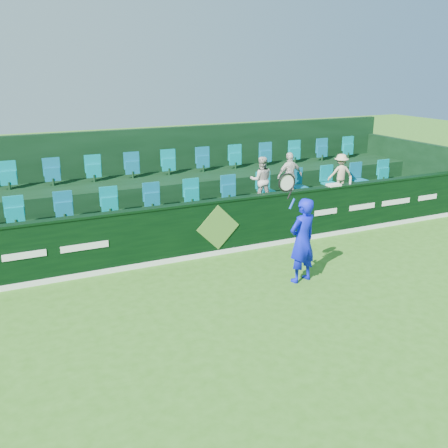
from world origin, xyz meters
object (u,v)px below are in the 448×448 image
spectator_middle (290,176)px  towel (334,185)px  spectator_right (341,174)px  spectator_left (261,180)px  drinks_bottle (350,180)px  tennis_player (302,240)px

spectator_middle → towel: (0.65, -1.12, -0.08)m
spectator_right → towel: 1.56m
spectator_left → spectator_right: spectator_left is taller
spectator_left → spectator_right: (2.63, 0.00, -0.06)m
spectator_middle → drinks_bottle: (1.19, -1.12, -0.01)m
tennis_player → spectator_right: (3.50, 3.33, 0.45)m
spectator_left → towel: size_ratio=3.58×
spectator_middle → spectator_right: size_ratio=1.15×
tennis_player → spectator_right: size_ratio=2.15×
spectator_left → towel: bearing=163.9°
spectator_middle → tennis_player: bearing=61.4°
tennis_player → spectator_left: size_ratio=1.95×
towel → tennis_player: bearing=-137.6°
spectator_left → drinks_bottle: size_ratio=6.71×
spectator_right → drinks_bottle: 1.25m
spectator_left → spectator_right: 2.63m
tennis_player → towel: (2.42, 2.21, 0.46)m
spectator_left → spectator_middle: (0.90, 0.00, 0.02)m
drinks_bottle → spectator_right: bearing=64.0°
drinks_bottle → spectator_middle: bearing=136.7°
tennis_player → spectator_left: tennis_player is taller
spectator_right → towel: bearing=61.0°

